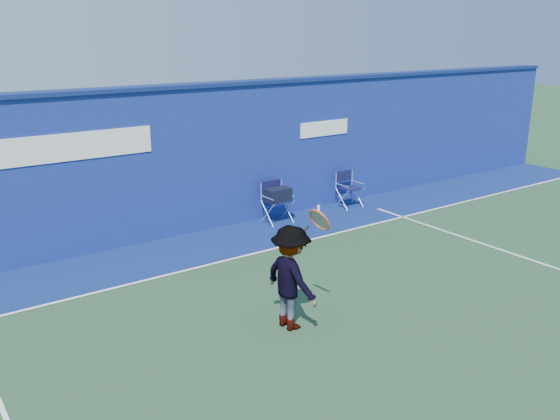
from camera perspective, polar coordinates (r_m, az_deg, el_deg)
ground at (r=8.79m, az=6.45°, el=-11.02°), size 80.00×80.00×0.00m
stadium_wall at (r=12.40m, az=-9.42°, el=4.79°), size 24.00×0.50×3.08m
out_of_bounds_strip at (r=11.89m, az=-6.72°, el=-3.40°), size 24.00×1.80×0.01m
court_lines at (r=9.19m, az=3.95°, el=-9.56°), size 24.00×12.00×0.01m
directors_chair_left at (r=13.10m, az=-0.27°, el=0.43°), size 0.55×0.51×0.92m
directors_chair_right at (r=14.43m, az=6.69°, el=1.36°), size 0.51×0.46×0.86m
water_bottle at (r=13.82m, az=3.72°, el=0.04°), size 0.07×0.07×0.21m
tennis_player at (r=8.40m, az=1.07°, el=-6.49°), size 0.83×1.02×1.75m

